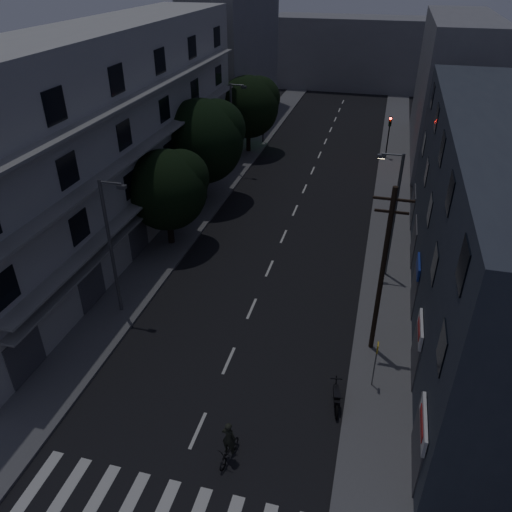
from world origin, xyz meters
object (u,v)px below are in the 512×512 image
at_px(utility_pole, 383,270).
at_px(motorcycle, 336,398).
at_px(cyclist, 229,447).
at_px(bus_stop_sign, 376,357).

relative_size(utility_pole, motorcycle, 4.74).
height_order(utility_pole, cyclist, utility_pole).
xyz_separation_m(motorcycle, cyclist, (-3.85, -3.88, 0.21)).
relative_size(bus_stop_sign, motorcycle, 1.33).
distance_m(utility_pole, motorcycle, 6.31).
height_order(utility_pole, bus_stop_sign, utility_pole).
relative_size(bus_stop_sign, cyclist, 1.22).
height_order(bus_stop_sign, cyclist, bus_stop_sign).
bearing_deg(cyclist, utility_pole, 67.57).
bearing_deg(motorcycle, cyclist, -144.59).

